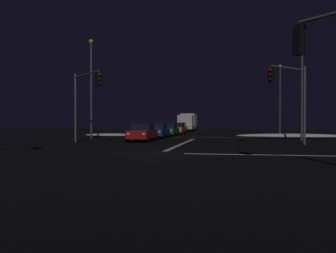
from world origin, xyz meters
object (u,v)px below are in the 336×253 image
(sedan_blue, at_px, (157,131))
(sedan_orange, at_px, (178,128))
(streetlamp_right_far, at_px, (280,94))
(box_truck, at_px, (188,122))
(traffic_signal_nw, at_px, (85,93))
(streetlamp_left_near, at_px, (91,82))
(sedan_white, at_px, (180,127))
(sedan_green, at_px, (169,129))
(sedan_red, at_px, (142,132))
(traffic_signal_ne, at_px, (291,90))
(streetlamp_right_near, at_px, (302,83))

(sedan_blue, height_order, sedan_orange, same)
(sedan_blue, xyz_separation_m, streetlamp_right_far, (13.80, 13.50, 4.54))
(sedan_orange, distance_m, box_truck, 13.62)
(traffic_signal_nw, bearing_deg, streetlamp_right_far, 51.87)
(streetlamp_left_near, bearing_deg, sedan_white, 74.65)
(sedan_green, bearing_deg, streetlamp_left_near, -128.39)
(sedan_blue, height_order, sedan_white, same)
(sedan_green, height_order, traffic_signal_nw, traffic_signal_nw)
(sedan_red, xyz_separation_m, streetlamp_right_far, (13.84, 19.63, 4.54))
(traffic_signal_ne, xyz_separation_m, streetlamp_left_near, (-18.14, 6.38, 1.56))
(box_truck, bearing_deg, streetlamp_right_near, -63.92)
(sedan_orange, distance_m, sedan_white, 6.55)
(box_truck, height_order, streetlamp_right_near, streetlamp_right_near)
(sedan_blue, distance_m, box_truck, 25.86)
(streetlamp_right_near, relative_size, streetlamp_left_near, 0.91)
(sedan_orange, bearing_deg, traffic_signal_nw, -101.11)
(traffic_signal_nw, bearing_deg, box_truck, 83.58)
(box_truck, distance_m, streetlamp_right_far, 18.92)
(sedan_green, height_order, streetlamp_left_near, streetlamp_left_near)
(sedan_orange, height_order, sedan_white, same)
(sedan_white, relative_size, streetlamp_right_far, 0.47)
(box_truck, height_order, traffic_signal_ne, traffic_signal_ne)
(box_truck, bearing_deg, sedan_white, -92.52)
(sedan_blue, distance_m, streetlamp_left_near, 8.29)
(sedan_red, height_order, traffic_signal_ne, traffic_signal_ne)
(sedan_red, relative_size, streetlamp_right_near, 0.48)
(sedan_red, relative_size, box_truck, 0.52)
(sedan_blue, bearing_deg, box_truck, 90.16)
(traffic_signal_ne, distance_m, streetlamp_right_far, 22.50)
(sedan_green, bearing_deg, box_truck, 90.73)
(traffic_signal_ne, xyz_separation_m, traffic_signal_nw, (-15.94, -0.32, -0.04))
(sedan_white, height_order, streetlamp_left_near, streetlamp_left_near)
(traffic_signal_nw, bearing_deg, traffic_signal_ne, 1.15)
(sedan_orange, height_order, traffic_signal_ne, traffic_signal_ne)
(traffic_signal_ne, relative_size, streetlamp_right_far, 0.64)
(sedan_white, relative_size, streetlamp_left_near, 0.44)
(sedan_green, xyz_separation_m, sedan_orange, (0.01, 6.67, 0.00))
(sedan_orange, relative_size, traffic_signal_nw, 0.74)
(sedan_blue, distance_m, streetlamp_right_near, 14.71)
(sedan_white, bearing_deg, sedan_red, -89.20)
(sedan_blue, xyz_separation_m, sedan_orange, (0.20, 12.26, 0.00))
(sedan_green, bearing_deg, sedan_red, -91.08)
(sedan_red, bearing_deg, sedan_green, 88.92)
(streetlamp_right_far, height_order, streetlamp_left_near, streetlamp_left_near)
(sedan_green, xyz_separation_m, sedan_white, (-0.57, 13.19, 0.00))
(sedan_white, bearing_deg, sedan_blue, -88.83)
(traffic_signal_nw, distance_m, streetlamp_left_near, 7.24)
(box_truck, distance_m, streetlamp_left_near, 29.27)
(streetlamp_right_near, bearing_deg, box_truck, 116.08)
(sedan_white, height_order, streetlamp_right_near, streetlamp_right_near)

